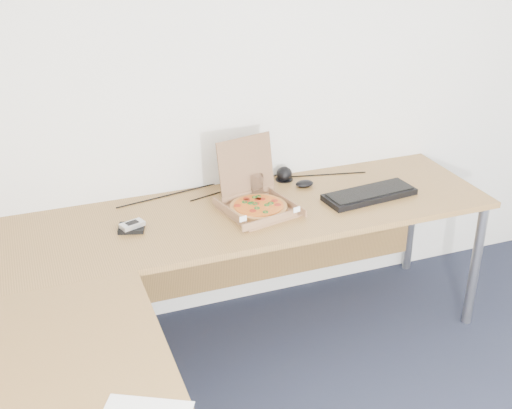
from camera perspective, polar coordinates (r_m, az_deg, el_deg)
name	(u,v)px	position (r m, az deg, el deg)	size (l,w,h in m)	color
desk	(197,276)	(2.74, -5.10, -6.09)	(2.50, 2.20, 0.73)	olive
pizza_box	(257,203)	(3.17, 0.11, 0.13)	(0.30, 0.35, 0.31)	#8F6443
drinking_glass	(257,186)	(3.30, 0.07, 1.60)	(0.07, 0.07, 0.12)	silver
keyboard	(369,195)	(3.36, 9.69, 0.85)	(0.47, 0.17, 0.03)	black
mouse	(304,184)	(3.43, 4.18, 1.79)	(0.10, 0.06, 0.03)	black
wallet	(131,228)	(3.05, -10.63, -1.98)	(0.11, 0.10, 0.02)	black
phone	(132,225)	(3.04, -10.56, -1.72)	(0.11, 0.06, 0.02)	#B2B5BA
dome_speaker	(284,173)	(3.50, 2.44, 2.71)	(0.09, 0.09, 0.08)	black
cable_bundle	(240,186)	(3.43, -1.40, 1.59)	(0.65, 0.04, 0.01)	black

